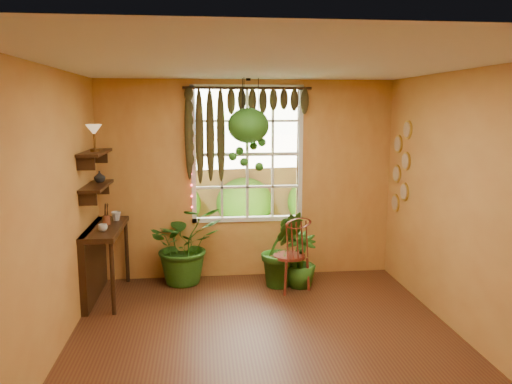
# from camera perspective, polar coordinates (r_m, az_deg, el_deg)

# --- Properties ---
(floor) EXTENTS (4.50, 4.50, 0.00)m
(floor) POSITION_cam_1_polar(r_m,az_deg,el_deg) (5.07, 1.52, -17.66)
(floor) COLOR #502C16
(floor) RESTS_ON ground
(ceiling) EXTENTS (4.50, 4.50, 0.00)m
(ceiling) POSITION_cam_1_polar(r_m,az_deg,el_deg) (4.53, 1.67, 14.40)
(ceiling) COLOR silver
(ceiling) RESTS_ON wall_back
(wall_back) EXTENTS (4.00, 0.00, 4.00)m
(wall_back) POSITION_cam_1_polar(r_m,az_deg,el_deg) (6.81, -0.98, 1.38)
(wall_back) COLOR gold
(wall_back) RESTS_ON floor
(wall_left) EXTENTS (0.00, 4.50, 4.50)m
(wall_left) POSITION_cam_1_polar(r_m,az_deg,el_deg) (4.77, -22.96, -2.91)
(wall_left) COLOR gold
(wall_left) RESTS_ON floor
(wall_right) EXTENTS (0.00, 4.50, 4.50)m
(wall_right) POSITION_cam_1_polar(r_m,az_deg,el_deg) (5.27, 23.70, -1.85)
(wall_right) COLOR gold
(wall_right) RESTS_ON floor
(window) EXTENTS (1.52, 0.10, 1.86)m
(window) POSITION_cam_1_polar(r_m,az_deg,el_deg) (6.80, -1.01, 4.33)
(window) COLOR white
(window) RESTS_ON wall_back
(valance_vine) EXTENTS (1.70, 0.12, 1.10)m
(valance_vine) POSITION_cam_1_polar(r_m,az_deg,el_deg) (6.65, -1.67, 9.19)
(valance_vine) COLOR #341C0E
(valance_vine) RESTS_ON window
(string_lights) EXTENTS (0.03, 0.03, 1.54)m
(string_lights) POSITION_cam_1_polar(r_m,az_deg,el_deg) (6.68, -7.47, 4.59)
(string_lights) COLOR #FF2633
(string_lights) RESTS_ON window
(wall_plates) EXTENTS (0.04, 0.32, 1.10)m
(wall_plates) POSITION_cam_1_polar(r_m,az_deg,el_deg) (6.82, 16.21, 2.70)
(wall_plates) COLOR #FBEACD
(wall_plates) RESTS_ON wall_right
(counter_ledge) EXTENTS (0.40, 1.20, 0.90)m
(counter_ledge) POSITION_cam_1_polar(r_m,az_deg,el_deg) (6.45, -17.67, -6.81)
(counter_ledge) COLOR #341C0E
(counter_ledge) RESTS_ON floor
(shelf_lower) EXTENTS (0.25, 0.90, 0.04)m
(shelf_lower) POSITION_cam_1_polar(r_m,az_deg,el_deg) (6.26, -17.76, 0.66)
(shelf_lower) COLOR #341C0E
(shelf_lower) RESTS_ON wall_left
(shelf_upper) EXTENTS (0.25, 0.90, 0.04)m
(shelf_upper) POSITION_cam_1_polar(r_m,az_deg,el_deg) (6.22, -17.94, 4.31)
(shelf_upper) COLOR #341C0E
(shelf_upper) RESTS_ON wall_left
(backyard) EXTENTS (14.00, 10.00, 12.00)m
(backyard) POSITION_cam_1_polar(r_m,az_deg,el_deg) (11.42, -1.92, 4.33)
(backyard) COLOR #235117
(backyard) RESTS_ON ground
(windsor_chair) EXTENTS (0.55, 0.56, 1.11)m
(windsor_chair) POSITION_cam_1_polar(r_m,az_deg,el_deg) (6.51, 3.97, -8.33)
(windsor_chair) COLOR maroon
(windsor_chair) RESTS_ON floor
(potted_plant_left) EXTENTS (1.14, 1.05, 1.06)m
(potted_plant_left) POSITION_cam_1_polar(r_m,az_deg,el_deg) (6.75, -8.11, -5.92)
(potted_plant_left) COLOR #1C4612
(potted_plant_left) RESTS_ON floor
(potted_plant_mid) EXTENTS (0.59, 0.49, 1.01)m
(potted_plant_mid) POSITION_cam_1_polar(r_m,az_deg,el_deg) (6.56, 3.02, -6.52)
(potted_plant_mid) COLOR #1C4612
(potted_plant_mid) RESTS_ON floor
(potted_plant_right) EXTENTS (0.45, 0.45, 0.73)m
(potted_plant_right) POSITION_cam_1_polar(r_m,az_deg,el_deg) (6.60, 5.07, -7.72)
(potted_plant_right) COLOR #1C4612
(potted_plant_right) RESTS_ON floor
(hanging_basket) EXTENTS (0.54, 0.54, 1.20)m
(hanging_basket) POSITION_cam_1_polar(r_m,az_deg,el_deg) (6.50, -0.88, 6.94)
(hanging_basket) COLOR black
(hanging_basket) RESTS_ON ceiling
(cup_a) EXTENTS (0.12, 0.12, 0.09)m
(cup_a) POSITION_cam_1_polar(r_m,az_deg,el_deg) (6.09, -17.12, -3.93)
(cup_a) COLOR silver
(cup_a) RESTS_ON counter_ledge
(cup_b) EXTENTS (0.12, 0.12, 0.11)m
(cup_b) POSITION_cam_1_polar(r_m,az_deg,el_deg) (6.62, -15.70, -2.67)
(cup_b) COLOR beige
(cup_b) RESTS_ON counter_ledge
(brush_jar) EXTENTS (0.09, 0.09, 0.33)m
(brush_jar) POSITION_cam_1_polar(r_m,az_deg,el_deg) (6.42, -16.74, -2.43)
(brush_jar) COLOR brown
(brush_jar) RESTS_ON counter_ledge
(shelf_vase) EXTENTS (0.17, 0.17, 0.14)m
(shelf_vase) POSITION_cam_1_polar(r_m,az_deg,el_deg) (6.42, -17.44, 1.68)
(shelf_vase) COLOR #B2AD99
(shelf_vase) RESTS_ON shelf_lower
(tiffany_lamp) EXTENTS (0.19, 0.19, 0.32)m
(tiffany_lamp) POSITION_cam_1_polar(r_m,az_deg,el_deg) (6.14, -18.04, 6.59)
(tiffany_lamp) COLOR #563A18
(tiffany_lamp) RESTS_ON shelf_upper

